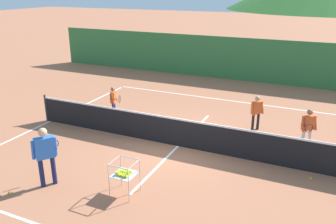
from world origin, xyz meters
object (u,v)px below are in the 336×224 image
object	(u,v)px
student_0	(114,99)
student_2	(308,125)
student_1	(257,110)
instructor	(45,151)
tennis_ball_3	(9,193)
ball_cart	(124,173)
tennis_net	(178,132)
tennis_ball_2	(44,137)
tennis_ball_8	(311,178)

from	to	relation	value
student_0	student_2	world-z (taller)	student_2
student_1	student_2	world-z (taller)	student_2
instructor	student_2	distance (m)	7.89
student_2	tennis_ball_3	size ratio (longest dim) A/B	19.76
student_2	ball_cart	world-z (taller)	student_2
instructor	student_1	world-z (taller)	instructor
tennis_net	student_0	bearing A→B (deg)	156.66
student_2	tennis_ball_2	size ratio (longest dim) A/B	19.76
student_0	tennis_ball_2	xyz separation A→B (m)	(-1.09, -2.80, -0.71)
student_2	tennis_ball_3	distance (m)	8.89
ball_cart	student_1	bearing A→B (deg)	68.73
student_1	ball_cart	xyz separation A→B (m)	(-2.16, -5.55, -0.19)
student_1	tennis_ball_8	distance (m)	3.63
tennis_ball_3	student_0	bearing A→B (deg)	96.03
tennis_ball_2	tennis_ball_3	xyz separation A→B (m)	(1.71, -3.03, 0.00)
ball_cart	tennis_ball_8	world-z (taller)	ball_cart
tennis_ball_3	tennis_ball_8	distance (m)	7.93
student_2	instructor	bearing A→B (deg)	-139.45
tennis_net	student_1	distance (m)	3.17
instructor	tennis_ball_2	size ratio (longest dim) A/B	23.88
tennis_net	student_2	distance (m)	4.12
tennis_net	tennis_ball_8	world-z (taller)	tennis_net
student_1	tennis_ball_8	xyz separation A→B (m)	(2.08, -2.87, -0.74)
tennis_net	student_2	xyz separation A→B (m)	(3.81, 1.54, 0.31)
instructor	student_0	size ratio (longest dim) A/B	1.32
student_0	tennis_net	bearing A→B (deg)	-23.34
instructor	student_1	bearing A→B (deg)	55.07
ball_cart	student_2	bearing A→B (deg)	49.69
student_1	student_2	size ratio (longest dim) A/B	0.96
student_1	ball_cart	distance (m)	5.96
tennis_ball_8	student_0	bearing A→B (deg)	165.68
tennis_ball_2	ball_cart	bearing A→B (deg)	-22.29
tennis_ball_8	ball_cart	bearing A→B (deg)	-147.78
tennis_ball_2	tennis_ball_8	xyz separation A→B (m)	(8.61, 0.89, 0.00)
tennis_ball_2	tennis_net	bearing A→B (deg)	16.48
instructor	tennis_ball_2	xyz separation A→B (m)	(-2.32, 2.26, -0.94)
tennis_ball_3	student_1	bearing A→B (deg)	54.66
tennis_net	tennis_ball_2	world-z (taller)	tennis_net
tennis_ball_3	tennis_net	bearing A→B (deg)	57.37
student_0	tennis_ball_3	size ratio (longest dim) A/B	18.05
instructor	tennis_ball_8	xyz separation A→B (m)	(6.29, 3.15, -0.94)
student_1	ball_cart	size ratio (longest dim) A/B	1.44
student_2	ball_cart	xyz separation A→B (m)	(-3.95, -4.66, -0.22)
tennis_ball_3	tennis_ball_2	bearing A→B (deg)	119.45
tennis_ball_2	student_2	bearing A→B (deg)	19.03
student_2	ball_cart	size ratio (longest dim) A/B	1.49
student_2	tennis_ball_3	world-z (taller)	student_2
student_2	tennis_ball_2	distance (m)	8.83
instructor	ball_cart	distance (m)	2.13
student_0	ball_cart	distance (m)	5.64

